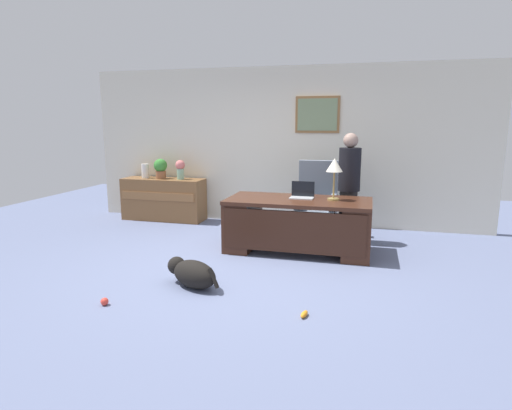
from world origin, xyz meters
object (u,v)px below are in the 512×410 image
vase_with_flowers (180,168)px  vase_empty (145,171)px  armchair (316,204)px  potted_plant (161,168)px  desk_lamp (334,168)px  desk (298,223)px  dog_lying (192,273)px  dog_toy_ball (105,302)px  dog_toy_bone (304,314)px  credenza (164,199)px  laptop (302,194)px  person_standing (349,187)px

vase_with_flowers → vase_empty: 0.70m
armchair → potted_plant: 2.97m
desk_lamp → vase_with_flowers: (-2.82, 1.25, -0.22)m
desk → dog_lying: size_ratio=2.79×
dog_lying → dog_toy_ball: bearing=-133.5°
desk → vase_empty: (-3.06, 1.34, 0.48)m
dog_toy_bone → credenza: bearing=132.9°
laptop → vase_with_flowers: (-2.39, 1.20, 0.16)m
desk_lamp → dog_lying: bearing=-128.9°
laptop → desk_lamp: (0.43, -0.05, 0.38)m
person_standing → dog_toy_ball: person_standing is taller
person_standing → potted_plant: bearing=169.2°
armchair → dog_lying: 2.69m
desk → armchair: armchair is taller
dog_toy_ball → vase_empty: bearing=113.0°
armchair → potted_plant: armchair is taller
desk_lamp → vase_with_flowers: desk_lamp is taller
desk_lamp → vase_empty: desk_lamp is taller
dog_lying → dog_toy_ball: (-0.64, -0.68, -0.12)m
desk → person_standing: 1.04m
dog_toy_ball → dog_lying: bearing=46.5°
desk_lamp → potted_plant: 3.46m
laptop → vase_empty: size_ratio=1.23×
dog_lying → credenza: bearing=121.8°
vase_with_flowers → dog_toy_bone: bearing=-50.5°
dog_toy_ball → vase_with_flowers: bearing=102.9°
credenza → armchair: bearing=-9.4°
person_standing → dog_toy_ball: size_ratio=21.01×
credenza → potted_plant: 0.58m
laptop → potted_plant: size_ratio=0.89×
person_standing → dog_lying: 2.83m
vase_with_flowers → dog_toy_bone: (2.76, -3.35, -0.93)m
person_standing → dog_lying: size_ratio=2.31×
dog_toy_ball → dog_toy_bone: bearing=7.5°
vase_with_flowers → potted_plant: size_ratio=0.96×
credenza → dog_lying: bearing=-58.2°
credenza → laptop: 3.02m
dog_lying → potted_plant: size_ratio=1.95×
armchair → credenza: bearing=170.6°
laptop → credenza: bearing=156.3°
desk → laptop: bearing=77.4°
armchair → dog_toy_ball: bearing=-118.2°
potted_plant → credenza: bearing=-2.0°
vase_empty → armchair: bearing=-8.4°
desk → armchair: 0.89m
dog_lying → desk_lamp: bearing=51.1°
desk_lamp → vase_with_flowers: size_ratio=1.64×
desk → vase_with_flowers: vase_with_flowers is taller
dog_lying → laptop: (0.92, 1.73, 0.63)m
armchair → laptop: bearing=-98.9°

